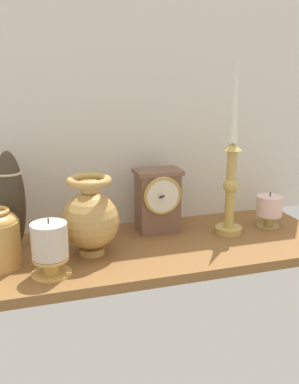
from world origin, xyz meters
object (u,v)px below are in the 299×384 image
object	(u,v)px
candlestick_tall_left	(231,174)
pillar_candle_front	(50,247)
mantel_clock	(158,200)
brass_vase_bulbous	(90,218)
tall_ceramic_vase	(11,200)
pillar_candle_near_clock	(269,209)

from	to	relation	value
candlestick_tall_left	pillar_candle_front	distance (cm)	50.47
mantel_clock	brass_vase_bulbous	xyz separation A→B (cm)	(-20.03, -9.48, 0.15)
candlestick_tall_left	tall_ceramic_vase	xyz separation A→B (cm)	(-55.82, 6.69, -4.03)
candlestick_tall_left	pillar_candle_front	bearing A→B (deg)	-167.26
candlestick_tall_left	tall_ceramic_vase	size ratio (longest dim) A/B	1.88
pillar_candle_near_clock	brass_vase_bulbous	bearing A→B (deg)	-175.57
pillar_candle_near_clock	mantel_clock	bearing A→B (deg)	169.97
brass_vase_bulbous	pillar_candle_near_clock	xyz separation A→B (cm)	(51.20, 3.97, -4.00)
mantel_clock	candlestick_tall_left	world-z (taller)	candlestick_tall_left
candlestick_tall_left	pillar_candle_front	world-z (taller)	candlestick_tall_left
pillar_candle_near_clock	tall_ceramic_vase	world-z (taller)	tall_ceramic_vase
candlestick_tall_left	brass_vase_bulbous	world-z (taller)	candlestick_tall_left
tall_ceramic_vase	candlestick_tall_left	bearing A→B (deg)	-6.83
pillar_candle_front	brass_vase_bulbous	bearing A→B (deg)	39.26
mantel_clock	pillar_candle_front	world-z (taller)	mantel_clock
candlestick_tall_left	brass_vase_bulbous	distance (cm)	38.75
brass_vase_bulbous	pillar_candle_front	world-z (taller)	brass_vase_bulbous
brass_vase_bulbous	tall_ceramic_vase	xyz separation A→B (cm)	(-17.85, 9.20, 3.28)
tall_ceramic_vase	brass_vase_bulbous	bearing A→B (deg)	-27.27
candlestick_tall_left	mantel_clock	bearing A→B (deg)	158.78
pillar_candle_front	tall_ceramic_vase	size ratio (longest dim) A/B	0.53
mantel_clock	pillar_candle_near_clock	world-z (taller)	mantel_clock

